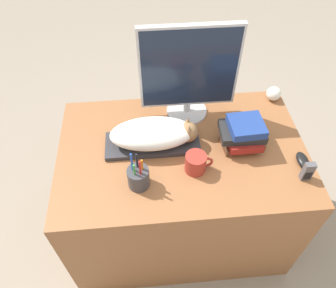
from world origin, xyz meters
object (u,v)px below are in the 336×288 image
Objects in this scene: monitor at (189,72)px; book_stack at (243,134)px; keyboard at (153,143)px; cat at (156,133)px; phone at (308,171)px; coffee_mug at (196,163)px; computer_mouse at (303,160)px; baseball at (274,94)px; pen_cup at (138,177)px.

monitor is 2.29× the size of book_stack.
book_stack is (0.24, -0.25, -0.19)m from monitor.
keyboard is 0.90× the size of monitor.
cat is at bearing -129.46° from monitor.
cat is 0.42m from book_stack.
book_stack is at bearing -47.00° from monitor.
book_stack is at bearing 136.99° from phone.
computer_mouse is at bearing -0.70° from coffee_mug.
monitor is at bearing -172.44° from baseball.
keyboard is at bearing 71.85° from pen_cup.
monitor is 0.54m from baseball.
phone is at bearing -91.72° from baseball.
phone is at bearing -45.07° from monitor.
cat is 0.24m from coffee_mug.
computer_mouse is 0.50m from coffee_mug.
computer_mouse is 0.45m from baseball.
book_stack reaches higher than phone.
coffee_mug is (0.17, -0.16, -0.04)m from cat.
phone reaches higher than computer_mouse.
monitor is 5.01× the size of computer_mouse.
cat is 0.33m from monitor.
cat is 0.83× the size of monitor.
pen_cup is (-0.26, -0.06, 0.01)m from coffee_mug.
baseball is (0.76, 0.51, -0.01)m from pen_cup.
baseball is (0.50, 0.45, -0.01)m from coffee_mug.
cat is 4.17× the size of computer_mouse.
monitor reaches higher than baseball.
baseball is 0.36× the size of book_stack.
book_stack is at bearing 20.38° from pen_cup.
baseball is 0.41m from book_stack.
cat is 2.06× the size of pen_cup.
phone reaches higher than coffee_mug.
pen_cup is 0.74m from phone.
book_stack is (0.41, -0.04, -0.01)m from cat.
computer_mouse is at bearing -27.44° from book_stack.
computer_mouse is 0.46× the size of book_stack.
monitor reaches higher than computer_mouse.
monitor is 0.56m from pen_cup.
monitor reaches higher than pen_cup.
phone is (-0.02, -0.09, 0.03)m from computer_mouse.
pen_cup is 2.02× the size of phone.
pen_cup is 0.91m from baseball.
cat is 3.26× the size of coffee_mug.
monitor is at bearing 141.93° from computer_mouse.
coffee_mug is (-0.50, 0.01, 0.03)m from computer_mouse.
pen_cup is 2.58× the size of baseball.
baseball is (-0.00, 0.45, 0.02)m from computer_mouse.
cat reaches higher than baseball.
cat is 4.16× the size of phone.
cat is 5.32× the size of baseball.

